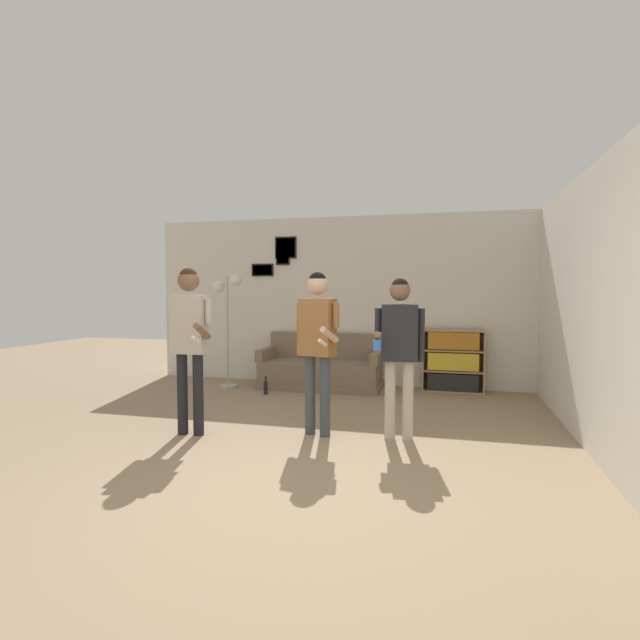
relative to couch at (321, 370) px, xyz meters
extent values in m
plane|color=#937A5B|center=(0.73, -3.97, -0.28)|extent=(20.00, 20.00, 0.00)
cube|color=silver|center=(0.73, 0.42, 1.07)|extent=(7.35, 0.06, 2.70)
cube|color=black|center=(-0.70, 0.38, 1.94)|extent=(0.36, 0.02, 0.36)
cube|color=beige|center=(-0.70, 0.37, 1.94)|extent=(0.32, 0.01, 0.31)
cube|color=black|center=(-0.75, 0.38, 1.83)|extent=(0.24, 0.02, 0.34)
cube|color=gray|center=(-0.75, 0.37, 1.83)|extent=(0.19, 0.01, 0.29)
cube|color=black|center=(-1.11, 0.38, 1.58)|extent=(0.38, 0.02, 0.21)
cube|color=gray|center=(-1.11, 0.37, 1.58)|extent=(0.34, 0.01, 0.16)
cube|color=silver|center=(3.23, -1.79, 1.07)|extent=(0.06, 6.76, 2.70)
cube|color=#7A6651|center=(0.00, -0.05, -0.23)|extent=(1.89, 0.80, 0.10)
cube|color=#7A6651|center=(0.00, -0.05, -0.02)|extent=(1.83, 0.74, 0.32)
cube|color=#7A6651|center=(0.00, 0.28, 0.35)|extent=(1.83, 0.14, 0.41)
cube|color=#7A6651|center=(-0.88, -0.05, 0.23)|extent=(0.12, 0.74, 0.18)
cube|color=#7A6651|center=(0.88, -0.05, 0.23)|extent=(0.12, 0.74, 0.18)
cube|color=#A87F51|center=(1.55, 0.20, 0.19)|extent=(0.02, 0.30, 0.93)
cube|color=#A87F51|center=(2.43, 0.20, 0.19)|extent=(0.02, 0.30, 0.93)
cube|color=#A87F51|center=(1.99, 0.35, 0.19)|extent=(0.90, 0.01, 0.93)
cube|color=#A87F51|center=(1.99, 0.20, -0.27)|extent=(0.85, 0.30, 0.02)
cube|color=#A87F51|center=(1.99, 0.20, 0.64)|extent=(0.85, 0.30, 0.02)
cube|color=#A87F51|center=(1.99, 0.20, 0.03)|extent=(0.85, 0.30, 0.02)
cube|color=#A87F51|center=(1.99, 0.20, 0.34)|extent=(0.85, 0.30, 0.02)
cube|color=black|center=(1.99, 0.19, -0.13)|extent=(0.73, 0.26, 0.26)
cube|color=gold|center=(1.99, 0.19, 0.18)|extent=(0.73, 0.26, 0.26)
cube|color=#B77023|center=(1.99, 0.19, 0.49)|extent=(0.73, 0.26, 0.26)
cylinder|color=#ADA89E|center=(-1.42, -0.34, -0.27)|extent=(0.28, 0.28, 0.03)
cylinder|color=#ADA89E|center=(-1.42, -0.34, 0.60)|extent=(0.03, 0.03, 1.71)
cylinder|color=#ADA89E|center=(-1.35, -0.34, 1.43)|extent=(0.02, 0.16, 0.02)
sphere|color=white|center=(-1.28, -0.34, 1.40)|extent=(0.19, 0.19, 0.19)
cylinder|color=#ADA89E|center=(-1.49, -0.34, 1.33)|extent=(0.02, 0.16, 0.02)
sphere|color=white|center=(-1.56, -0.34, 1.30)|extent=(0.19, 0.19, 0.19)
cylinder|color=black|center=(-0.79, -2.81, 0.15)|extent=(0.11, 0.11, 0.86)
cylinder|color=black|center=(-0.61, -2.80, 0.15)|extent=(0.11, 0.11, 0.86)
cube|color=#BCB2A3|center=(-0.70, -2.80, 0.89)|extent=(0.37, 0.22, 0.61)
sphere|color=brown|center=(-0.70, -2.80, 1.34)|extent=(0.22, 0.22, 0.22)
sphere|color=#382314|center=(-0.70, -2.80, 1.38)|extent=(0.19, 0.19, 0.19)
cylinder|color=#BCB2A3|center=(-0.49, -2.79, 1.03)|extent=(0.07, 0.07, 0.26)
cylinder|color=brown|center=(-0.48, -2.94, 0.83)|extent=(0.08, 0.32, 0.19)
cylinder|color=white|center=(-0.47, -3.08, 0.76)|extent=(0.04, 0.14, 0.09)
cylinder|color=#BCB2A3|center=(-0.92, -2.81, 0.87)|extent=(0.07, 0.07, 0.58)
cylinder|color=#3D4247|center=(0.51, -2.46, 0.14)|extent=(0.11, 0.11, 0.84)
cylinder|color=#3D4247|center=(0.69, -2.50, 0.14)|extent=(0.11, 0.11, 0.84)
cube|color=#936033|center=(0.60, -2.48, 0.86)|extent=(0.40, 0.28, 0.60)
sphere|color=#D1A889|center=(0.60, -2.48, 1.30)|extent=(0.22, 0.22, 0.22)
sphere|color=black|center=(0.60, -2.48, 1.34)|extent=(0.19, 0.19, 0.19)
cylinder|color=#936033|center=(0.81, -2.53, 0.99)|extent=(0.07, 0.07, 0.25)
cylinder|color=#D1A889|center=(0.77, -2.67, 0.80)|extent=(0.14, 0.31, 0.19)
cylinder|color=white|center=(0.74, -2.80, 0.74)|extent=(0.07, 0.15, 0.09)
cylinder|color=#936033|center=(0.39, -2.42, 0.84)|extent=(0.07, 0.07, 0.56)
cylinder|color=#B7AD99|center=(1.35, -2.43, 0.12)|extent=(0.11, 0.11, 0.81)
cylinder|color=#B7AD99|center=(1.53, -2.41, 0.12)|extent=(0.11, 0.11, 0.81)
cube|color=#232328|center=(1.44, -2.42, 0.82)|extent=(0.38, 0.24, 0.57)
sphere|color=brown|center=(1.44, -2.42, 1.24)|extent=(0.21, 0.21, 0.21)
sphere|color=black|center=(1.44, -2.42, 1.28)|extent=(0.18, 0.18, 0.18)
cylinder|color=#232328|center=(1.66, -2.39, 0.79)|extent=(0.07, 0.07, 0.54)
cylinder|color=#232328|center=(1.23, -2.44, 0.94)|extent=(0.07, 0.07, 0.24)
cylinder|color=brown|center=(1.24, -2.57, 0.76)|extent=(0.09, 0.30, 0.18)
cylinder|color=blue|center=(1.26, -2.71, 0.71)|extent=(0.08, 0.08, 0.10)
cylinder|color=black|center=(-0.66, -0.71, -0.19)|extent=(0.06, 0.06, 0.19)
cylinder|color=black|center=(-0.66, -0.71, -0.05)|extent=(0.03, 0.03, 0.08)
camera|label=1|loc=(1.93, -7.48, 1.25)|focal=28.00mm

